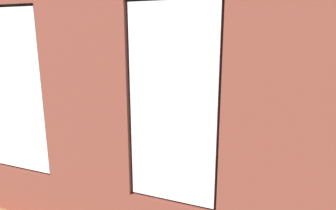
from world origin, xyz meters
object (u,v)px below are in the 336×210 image
table_plant_small (179,126)px  potted_plant_corner_far_left (300,191)px  couch_left (285,166)px  media_console (59,132)px  papasan_chair (189,107)px  potted_plant_beside_window_right (9,141)px  candle_jar (197,130)px  potted_plant_between_couches (186,184)px  potted_plant_near_tv (43,126)px  couch_by_window (91,177)px  coffee_table (179,135)px  cup_ceramic (159,129)px  remote_silver (173,129)px  potted_plant_foreground_right (129,93)px  potted_plant_mid_room_small (228,133)px  potted_plant_corner_near_left (295,105)px  tv_flatscreen (56,104)px  potted_plant_by_left_couch (266,135)px

table_plant_small → potted_plant_corner_far_left: 3.15m
couch_left → media_console: 4.70m
papasan_chair → potted_plant_beside_window_right: size_ratio=0.91×
candle_jar → potted_plant_between_couches: 2.27m
candle_jar → potted_plant_near_tv: 2.96m
couch_by_window → coffee_table: 2.22m
cup_ceramic → remote_silver: bearing=-138.5°
potted_plant_foreground_right → cup_ceramic: bearing=131.0°
coffee_table → potted_plant_foreground_right: bearing=-42.4°
couch_by_window → potted_plant_mid_room_small: bearing=-119.3°
couch_left → cup_ceramic: (2.44, -0.57, 0.16)m
potted_plant_mid_room_small → potted_plant_beside_window_right: bearing=42.8°
couch_left → potted_plant_corner_near_left: bearing=176.1°
table_plant_small → potted_plant_mid_room_small: (-0.90, -0.56, -0.22)m
potted_plant_between_couches → potted_plant_near_tv: size_ratio=0.96×
potted_plant_corner_far_left → table_plant_small: bearing=-45.6°
coffee_table → potted_plant_beside_window_right: potted_plant_beside_window_right is taller
tv_flatscreen → potted_plant_beside_window_right: tv_flatscreen is taller
coffee_table → potted_plant_mid_room_small: potted_plant_mid_room_small is taller
candle_jar → potted_plant_beside_window_right: potted_plant_beside_window_right is taller
candle_jar → table_plant_small: size_ratio=0.41×
remote_silver → potted_plant_mid_room_small: 1.17m
media_console → potted_plant_mid_room_small: bearing=-162.8°
media_console → potted_plant_mid_room_small: (-3.54, -1.09, 0.08)m
media_console → tv_flatscreen: size_ratio=0.95×
potted_plant_near_tv → potted_plant_beside_window_right: 0.71m
papasan_chair → table_plant_small: bearing=102.3°
couch_by_window → potted_plant_between_couches: potted_plant_between_couches is taller
table_plant_small → potted_plant_by_left_couch: bearing=-156.3°
cup_ceramic → tv_flatscreen: tv_flatscreen is taller
potted_plant_between_couches → potted_plant_foreground_right: bearing=-52.9°
couch_left → potted_plant_near_tv: size_ratio=1.51×
potted_plant_corner_near_left → potted_plant_beside_window_right: size_ratio=1.05×
potted_plant_corner_near_left → potted_plant_by_left_couch: 1.60m
potted_plant_near_tv → potted_plant_mid_room_small: bearing=-145.1°
coffee_table → tv_flatscreen: 2.74m
coffee_table → remote_silver: bearing=-29.4°
couch_left → media_console: (4.69, -0.15, -0.06)m
couch_by_window → media_console: 2.58m
candle_jar → remote_silver: (0.52, 0.04, -0.04)m
potted_plant_corner_far_left → media_console: bearing=-19.5°
couch_left → potted_plant_beside_window_right: bearing=-70.7°
media_console → potted_plant_corner_near_left: potted_plant_corner_near_left is taller
potted_plant_beside_window_right → potted_plant_by_left_couch: size_ratio=2.45×
table_plant_small → potted_plant_between_couches: 2.26m
coffee_table → potted_plant_corner_near_left: size_ratio=0.98×
media_console → remote_silver: bearing=-165.9°
potted_plant_between_couches → potted_plant_mid_room_small: (-0.04, -2.65, -0.13)m
coffee_table → table_plant_small: (-0.00, -0.00, 0.19)m
remote_silver → potted_plant_between_couches: size_ratio=0.14×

